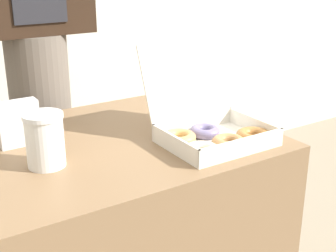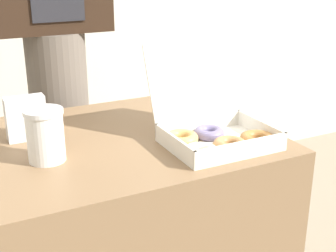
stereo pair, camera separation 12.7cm
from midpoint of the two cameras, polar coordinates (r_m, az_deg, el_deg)
The scene contains 5 objects.
table at distance 1.59m, azimuth -2.83°, elevation -13.70°, with size 0.88×0.71×0.73m.
donut_box at distance 1.36m, azimuth 8.30°, elevation -0.56°, with size 0.31×0.32×0.27m.
coffee_cup at distance 1.25m, azimuth -11.96°, elevation -1.15°, with size 0.10×0.10×0.14m.
napkin_holder at distance 1.42m, azimuth -14.53°, elevation 0.89°, with size 0.11×0.05×0.13m.
person_customer at distance 1.85m, azimuth -11.84°, elevation 11.12°, with size 0.42×0.23×1.80m.
Camera 2 is at (-0.47, -1.24, 1.25)m, focal length 50.00 mm.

